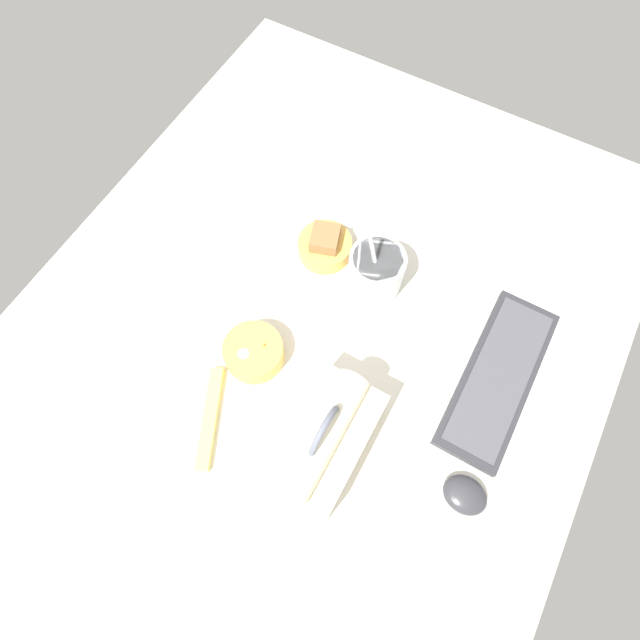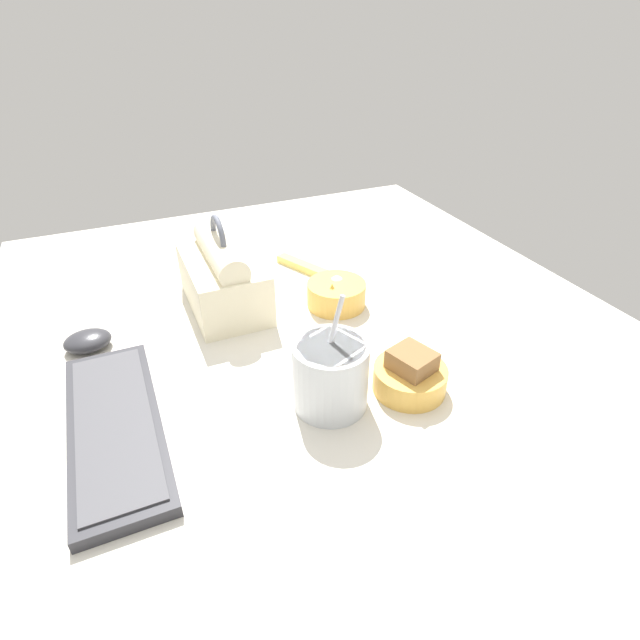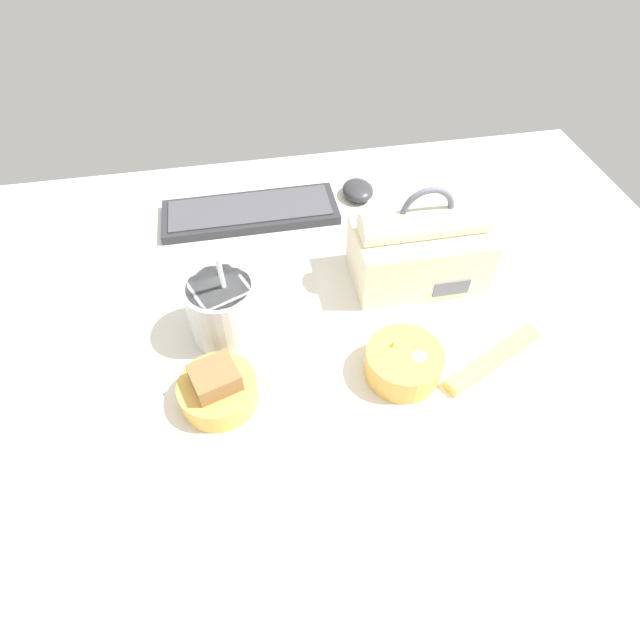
# 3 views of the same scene
# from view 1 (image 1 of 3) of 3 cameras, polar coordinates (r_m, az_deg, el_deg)

# --- Properties ---
(desk_surface) EXTENTS (1.40, 1.10, 0.02)m
(desk_surface) POSITION_cam_1_polar(r_m,az_deg,el_deg) (0.98, -0.48, -0.67)
(desk_surface) COLOR silver
(desk_surface) RESTS_ON ground
(keyboard) EXTENTS (0.34, 0.12, 0.02)m
(keyboard) POSITION_cam_1_polar(r_m,az_deg,el_deg) (0.98, 19.68, -6.18)
(keyboard) COLOR #2D2D33
(keyboard) RESTS_ON desk_surface
(lunch_bag) EXTENTS (0.22, 0.13, 0.18)m
(lunch_bag) POSITION_cam_1_polar(r_m,az_deg,el_deg) (0.85, 0.42, -13.52)
(lunch_bag) COLOR #EFE5C1
(lunch_bag) RESTS_ON desk_surface
(soup_cup) EXTENTS (0.11, 0.11, 0.17)m
(soup_cup) POSITION_cam_1_polar(r_m,az_deg,el_deg) (0.97, 6.36, 5.52)
(soup_cup) COLOR silver
(soup_cup) RESTS_ON desk_surface
(bento_bowl_sandwich) EXTENTS (0.11, 0.11, 0.07)m
(bento_bowl_sandwich) POSITION_cam_1_polar(r_m,az_deg,el_deg) (1.02, 0.56, 8.50)
(bento_bowl_sandwich) COLOR #EAB24C
(bento_bowl_sandwich) RESTS_ON desk_surface
(bento_bowl_snacks) EXTENTS (0.11, 0.11, 0.06)m
(bento_bowl_snacks) POSITION_cam_1_polar(r_m,az_deg,el_deg) (0.93, -7.53, -3.67)
(bento_bowl_snacks) COLOR #EAB24C
(bento_bowl_snacks) RESTS_ON desk_surface
(computer_mouse) EXTENTS (0.06, 0.08, 0.03)m
(computer_mouse) POSITION_cam_1_polar(r_m,az_deg,el_deg) (0.92, 16.23, -18.64)
(computer_mouse) COLOR #333338
(computer_mouse) RESTS_ON desk_surface
(chopstick_case) EXTENTS (0.18, 0.10, 0.02)m
(chopstick_case) POSITION_cam_1_polar(r_m,az_deg,el_deg) (0.93, -12.46, -10.87)
(chopstick_case) COLOR #EFD666
(chopstick_case) RESTS_ON desk_surface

